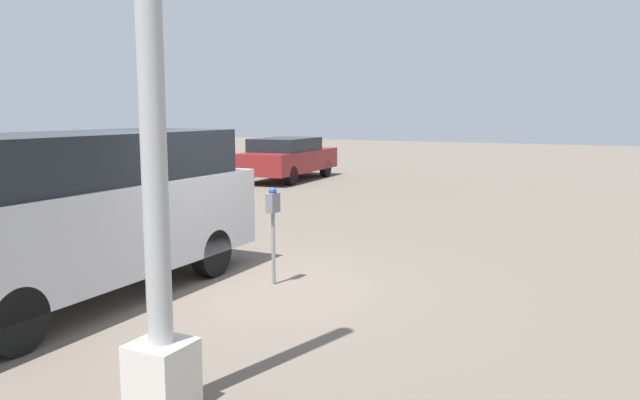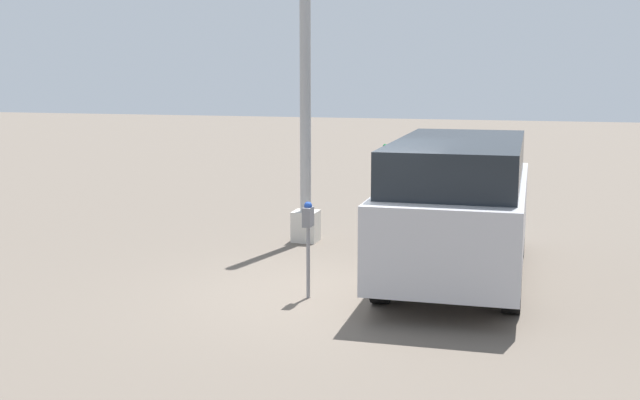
{
  "view_description": "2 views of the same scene",
  "coord_description": "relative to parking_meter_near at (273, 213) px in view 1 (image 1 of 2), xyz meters",
  "views": [
    {
      "loc": [
        6.73,
        4.63,
        2.32
      ],
      "look_at": [
        -0.62,
        0.93,
        1.14
      ],
      "focal_mm": 35.0,
      "sensor_mm": 36.0,
      "label": 1
    },
    {
      "loc": [
        -10.35,
        -2.59,
        3.04
      ],
      "look_at": [
        -0.21,
        0.25,
        1.33
      ],
      "focal_mm": 45.0,
      "sensor_mm": 36.0,
      "label": 2
    }
  ],
  "objects": [
    {
      "name": "ground_plane",
      "position": [
        0.3,
        -0.38,
        -0.97
      ],
      "size": [
        80.0,
        80.0,
        0.0
      ],
      "primitive_type": "plane",
      "color": "#60564C"
    },
    {
      "name": "parking_meter_near",
      "position": [
        0.0,
        0.0,
        0.0
      ],
      "size": [
        0.2,
        0.11,
        1.32
      ],
      "rotation": [
        0.0,
        0.0,
        -0.02
      ],
      "color": "gray",
      "rests_on": "ground"
    },
    {
      "name": "lamp_post",
      "position": [
        3.47,
        1.07,
        0.97
      ],
      "size": [
        0.44,
        0.44,
        5.3
      ],
      "color": "beige",
      "rests_on": "ground"
    },
    {
      "name": "parked_van",
      "position": [
        1.61,
        -1.81,
        0.15
      ],
      "size": [
        5.17,
        1.97,
        2.06
      ],
      "rotation": [
        0.0,
        0.0,
        0.01
      ],
      "color": "#B2B2B7",
      "rests_on": "ground"
    },
    {
      "name": "car_distant",
      "position": [
        -11.35,
        -6.24,
        -0.21
      ],
      "size": [
        4.7,
        2.06,
        1.43
      ],
      "rotation": [
        0.0,
        0.0,
        3.21
      ],
      "color": "maroon",
      "rests_on": "ground"
    }
  ]
}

